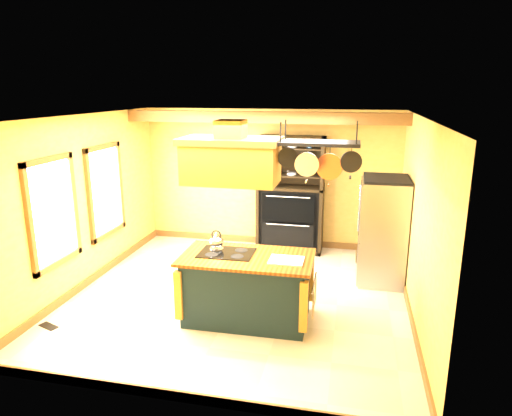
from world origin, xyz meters
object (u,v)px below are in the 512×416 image
at_px(pot_rack, 319,151).
at_px(refrigerator, 382,233).
at_px(kitchen_island, 247,287).
at_px(hutch, 290,207).
at_px(range_hood, 231,158).

relative_size(pot_rack, refrigerator, 0.61).
distance_m(kitchen_island, hutch, 2.96).
bearing_deg(refrigerator, pot_rack, -118.08).
relative_size(kitchen_island, hutch, 0.80).
relative_size(range_hood, refrigerator, 0.74).
bearing_deg(range_hood, refrigerator, 40.57).
xyz_separation_m(kitchen_island, range_hood, (-0.20, -0.00, 1.75)).
relative_size(pot_rack, hutch, 0.47).
relative_size(kitchen_island, pot_rack, 1.71).
xyz_separation_m(range_hood, refrigerator, (2.03, 1.74, -1.40)).
distance_m(range_hood, pot_rack, 1.11).
bearing_deg(range_hood, hutch, 82.80).
bearing_deg(kitchen_island, pot_rack, -0.56).
height_order(range_hood, refrigerator, range_hood).
height_order(kitchen_island, range_hood, range_hood).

